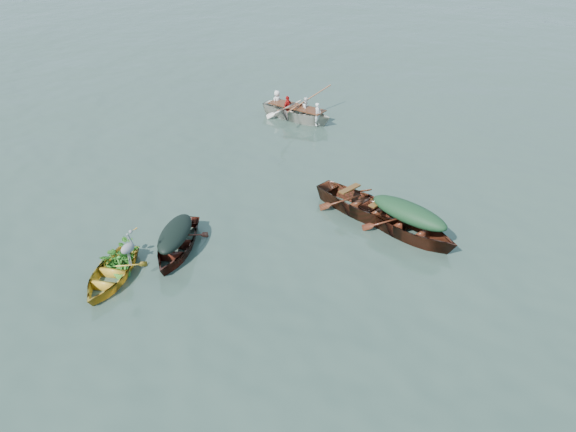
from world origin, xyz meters
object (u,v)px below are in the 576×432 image
yellow_dinghy (112,281)px  heron (129,253)px  green_tarp_boat (406,235)px  open_wooden_boat (363,215)px  dark_covered_boat (177,252)px  rowed_boat (297,120)px

yellow_dinghy → heron: bearing=5.2°
green_tarp_boat → open_wooden_boat: bearing=90.0°
green_tarp_boat → yellow_dinghy: bearing=151.0°
dark_covered_boat → open_wooden_boat: open_wooden_boat is taller
yellow_dinghy → rowed_boat: rowed_boat is taller
rowed_boat → dark_covered_boat: bearing=-163.6°
open_wooden_boat → rowed_boat: open_wooden_boat is taller
open_wooden_boat → rowed_boat: size_ratio=1.03×
heron → green_tarp_boat: bearing=26.8°
dark_covered_boat → green_tarp_boat: size_ratio=0.80×
heron → rowed_boat: bearing=79.4°
dark_covered_boat → heron: size_ratio=3.71×
open_wooden_boat → heron: 6.79m
green_tarp_boat → rowed_boat: (-7.30, 5.53, 0.00)m
open_wooden_boat → heron: size_ratio=4.95×
rowed_boat → heron: 11.56m
dark_covered_boat → open_wooden_boat: (3.15, 4.44, 0.00)m
green_tarp_boat → open_wooden_boat: size_ratio=0.94×
open_wooden_boat → rowed_boat: (-5.80, 5.23, 0.00)m
yellow_dinghy → open_wooden_boat: open_wooden_boat is taller
yellow_dinghy → rowed_boat: (-2.21, 11.48, 0.00)m
dark_covered_boat → open_wooden_boat: size_ratio=0.75×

